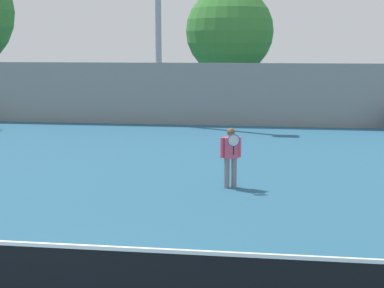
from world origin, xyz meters
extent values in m
cube|color=black|center=(0.00, 0.00, 0.52)|extent=(10.97, 0.03, 1.04)
cube|color=white|center=(0.00, 0.00, 1.07)|extent=(10.97, 0.04, 0.05)
cylinder|color=slate|center=(2.18, 7.03, 0.38)|extent=(0.14, 0.14, 0.77)
cylinder|color=slate|center=(2.36, 7.09, 0.38)|extent=(0.14, 0.14, 0.77)
cube|color=#DB4C6B|center=(2.27, 7.06, 1.03)|extent=(0.39, 0.30, 0.53)
cylinder|color=#DB4C6B|center=(2.06, 6.99, 1.04)|extent=(0.10, 0.10, 0.51)
cylinder|color=#DB4C6B|center=(2.48, 7.13, 1.04)|extent=(0.10, 0.10, 0.51)
sphere|color=brown|center=(2.27, 7.06, 1.43)|extent=(0.21, 0.21, 0.21)
cylinder|color=black|center=(2.35, 6.79, 1.01)|extent=(0.03, 0.03, 0.22)
torus|color=#28519E|center=(2.35, 6.79, 1.27)|extent=(0.31, 0.12, 0.31)
cylinder|color=silver|center=(2.35, 6.79, 1.27)|extent=(0.26, 0.09, 0.27)
cylinder|color=#939399|center=(-1.64, 17.95, 5.17)|extent=(0.28, 0.28, 10.35)
cube|color=gray|center=(0.00, 17.82, 1.40)|extent=(31.15, 0.06, 2.81)
cylinder|color=brown|center=(1.21, 23.62, 1.21)|extent=(0.48, 0.48, 2.42)
sphere|color=#387A33|center=(1.21, 23.62, 4.33)|extent=(4.78, 4.78, 4.78)
camera|label=1|loc=(2.99, -6.11, 3.54)|focal=50.00mm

